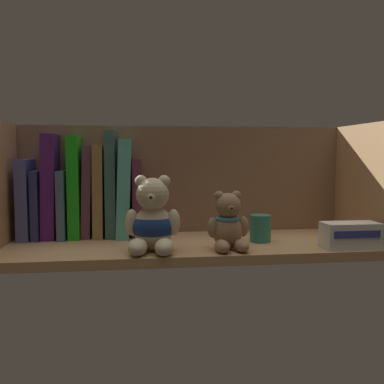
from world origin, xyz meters
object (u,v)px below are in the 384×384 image
teddy_bear_smaller (228,225)px  book_8 (124,188)px  book_9 (137,197)px  teddy_bear_larger (153,222)px  book_0 (28,198)px  book_3 (65,204)px  book_5 (88,191)px  book_1 (40,204)px  book_4 (76,187)px  small_product_box (350,235)px  book_7 (111,184)px  book_6 (99,191)px  book_2 (52,186)px  pillar_candle (260,228)px

teddy_bear_smaller → book_8: bearing=138.3°
book_9 → teddy_bear_larger: bearing=-80.8°
book_0 → book_8: 22.27cm
book_0 → book_3: size_ratio=1.17×
book_5 → book_8: size_ratio=0.94×
book_8 → teddy_bear_larger: bearing=-72.1°
book_1 → teddy_bear_larger: bearing=-36.1°
book_0 → book_9: same height
book_1 → book_4: 9.19cm
book_3 → book_9: size_ratio=0.85×
book_0 → book_4: (10.89, 0.00, 2.64)cm
book_1 → book_3: bearing=0.0°
book_3 → small_product_box: bearing=-19.1°
book_7 → teddy_bear_larger: (9.10, -18.61, -6.46)cm
book_8 → teddy_bear_smaller: bearing=-41.7°
book_5 → small_product_box: book_5 is taller
book_4 → book_6: book_4 is taller
book_1 → book_7: bearing=0.0°
book_4 → book_7: bearing=0.0°
teddy_bear_larger → book_3: bearing=136.9°
book_4 → book_5: 2.98cm
book_2 → book_4: book_2 is taller
book_1 → teddy_bear_larger: (25.56, -18.61, -1.85)cm
book_1 → book_9: book_9 is taller
book_0 → pillar_candle: 54.01cm
small_product_box → book_5: bearing=159.1°
book_2 → teddy_bear_smaller: bearing=-26.5°
book_3 → small_product_box: (60.62, -21.04, -5.14)cm
book_4 → book_8: 11.27cm
book_3 → book_8: (13.90, 0.00, 3.58)cm
teddy_bear_larger → book_2: bearing=140.7°
teddy_bear_smaller → pillar_candle: bearing=37.9°
book_5 → pillar_candle: (38.60, -12.20, -7.68)cm
book_7 → teddy_bear_larger: book_7 is taller
pillar_candle → small_product_box: bearing=-28.0°
book_0 → book_6: size_ratio=0.85×
teddy_bear_larger → book_6: bearing=122.6°
book_0 → book_1: book_0 is taller
book_4 → book_7: (8.16, 0.00, 0.68)cm
book_0 → teddy_bear_smaller: (43.50, -19.01, -4.01)cm
book_5 → book_8: (8.49, 0.00, 0.73)cm
book_8 → book_0: bearing=180.0°
book_6 → book_9: bearing=0.0°
teddy_bear_smaller → book_0: bearing=156.4°
book_9 → book_0: bearing=180.0°
book_7 → book_8: book_7 is taller
book_9 → book_6: bearing=180.0°
book_1 → pillar_candle: 51.37cm
book_0 → book_5: 13.75cm
book_2 → book_5: bearing=0.0°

